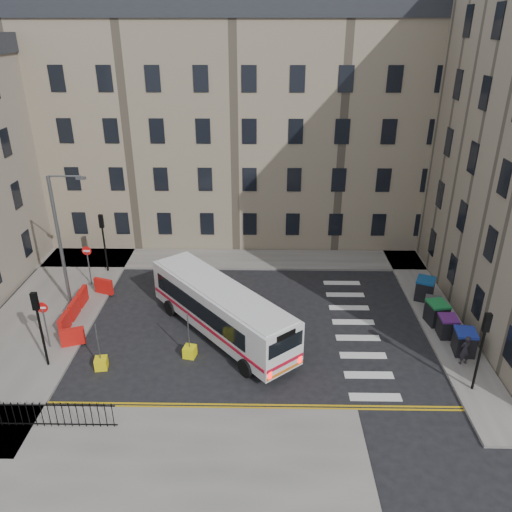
{
  "coord_description": "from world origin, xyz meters",
  "views": [
    {
      "loc": [
        -1.22,
        -24.2,
        15.68
      ],
      "look_at": [
        -1.67,
        2.93,
        3.0
      ],
      "focal_mm": 35.0,
      "sensor_mm": 36.0,
      "label": 1
    }
  ],
  "objects_px": {
    "streetlamp": "(59,240)",
    "wheelie_bin_d": "(432,307)",
    "wheelie_bin_e": "(425,289)",
    "bus": "(221,308)",
    "wheelie_bin_b": "(447,326)",
    "bollard_yellow": "(101,363)",
    "wheelie_bin_a": "(464,342)",
    "wheelie_bin_c": "(437,313)",
    "bollard_chevron": "(190,352)",
    "pedestrian": "(465,350)"
  },
  "relations": [
    {
      "from": "wheelie_bin_e",
      "to": "wheelie_bin_c",
      "type": "bearing_deg",
      "value": -68.19
    },
    {
      "from": "bus",
      "to": "bollard_chevron",
      "type": "relative_size",
      "value": 15.97
    },
    {
      "from": "bus",
      "to": "bollard_chevron",
      "type": "distance_m",
      "value": 2.9
    },
    {
      "from": "bus",
      "to": "wheelie_bin_b",
      "type": "bearing_deg",
      "value": -40.76
    },
    {
      "from": "wheelie_bin_a",
      "to": "wheelie_bin_d",
      "type": "xyz_separation_m",
      "value": [
        -0.57,
        3.59,
        -0.09
      ]
    },
    {
      "from": "wheelie_bin_b",
      "to": "bollard_yellow",
      "type": "xyz_separation_m",
      "value": [
        -18.09,
        -2.96,
        -0.44
      ]
    },
    {
      "from": "pedestrian",
      "to": "streetlamp",
      "type": "bearing_deg",
      "value": -29.92
    },
    {
      "from": "bus",
      "to": "bollard_yellow",
      "type": "distance_m",
      "value": 6.7
    },
    {
      "from": "wheelie_bin_a",
      "to": "pedestrian",
      "type": "bearing_deg",
      "value": -102.72
    },
    {
      "from": "bus",
      "to": "wheelie_bin_d",
      "type": "xyz_separation_m",
      "value": [
        12.13,
        1.87,
        -0.94
      ]
    },
    {
      "from": "wheelie_bin_b",
      "to": "wheelie_bin_c",
      "type": "bearing_deg",
      "value": 99.05
    },
    {
      "from": "bus",
      "to": "wheelie_bin_c",
      "type": "distance_m",
      "value": 12.23
    },
    {
      "from": "wheelie_bin_e",
      "to": "bollard_yellow",
      "type": "bearing_deg",
      "value": -134.23
    },
    {
      "from": "bus",
      "to": "pedestrian",
      "type": "relative_size",
      "value": 5.94
    },
    {
      "from": "bollard_yellow",
      "to": "streetlamp",
      "type": "bearing_deg",
      "value": 121.43
    },
    {
      "from": "pedestrian",
      "to": "wheelie_bin_a",
      "type": "bearing_deg",
      "value": -124.84
    },
    {
      "from": "streetlamp",
      "to": "wheelie_bin_c",
      "type": "relative_size",
      "value": 6.03
    },
    {
      "from": "wheelie_bin_a",
      "to": "pedestrian",
      "type": "relative_size",
      "value": 0.8
    },
    {
      "from": "wheelie_bin_d",
      "to": "streetlamp",
      "type": "bearing_deg",
      "value": -162.58
    },
    {
      "from": "wheelie_bin_d",
      "to": "bollard_yellow",
      "type": "bearing_deg",
      "value": -144.12
    },
    {
      "from": "bollard_yellow",
      "to": "wheelie_bin_a",
      "type": "bearing_deg",
      "value": 4.41
    },
    {
      "from": "wheelie_bin_a",
      "to": "bus",
      "type": "bearing_deg",
      "value": 178.82
    },
    {
      "from": "streetlamp",
      "to": "wheelie_bin_d",
      "type": "bearing_deg",
      "value": -2.79
    },
    {
      "from": "wheelie_bin_b",
      "to": "pedestrian",
      "type": "distance_m",
      "value": 2.48
    },
    {
      "from": "wheelie_bin_b",
      "to": "wheelie_bin_d",
      "type": "height_order",
      "value": "wheelie_bin_b"
    },
    {
      "from": "wheelie_bin_d",
      "to": "bollard_chevron",
      "type": "bearing_deg",
      "value": -143.5
    },
    {
      "from": "wheelie_bin_a",
      "to": "wheelie_bin_c",
      "type": "height_order",
      "value": "wheelie_bin_c"
    },
    {
      "from": "wheelie_bin_c",
      "to": "bollard_yellow",
      "type": "height_order",
      "value": "wheelie_bin_c"
    },
    {
      "from": "streetlamp",
      "to": "bus",
      "type": "bearing_deg",
      "value": -17.19
    },
    {
      "from": "wheelie_bin_b",
      "to": "bollard_yellow",
      "type": "height_order",
      "value": "wheelie_bin_b"
    },
    {
      "from": "bus",
      "to": "bollard_chevron",
      "type": "height_order",
      "value": "bus"
    },
    {
      "from": "streetlamp",
      "to": "wheelie_bin_a",
      "type": "height_order",
      "value": "streetlamp"
    },
    {
      "from": "bus",
      "to": "bollard_yellow",
      "type": "relative_size",
      "value": 15.97
    },
    {
      "from": "wheelie_bin_d",
      "to": "bollard_chevron",
      "type": "distance_m",
      "value": 14.17
    },
    {
      "from": "wheelie_bin_b",
      "to": "wheelie_bin_c",
      "type": "relative_size",
      "value": 0.87
    },
    {
      "from": "wheelie_bin_a",
      "to": "bollard_chevron",
      "type": "height_order",
      "value": "wheelie_bin_a"
    },
    {
      "from": "wheelie_bin_c",
      "to": "wheelie_bin_d",
      "type": "xyz_separation_m",
      "value": [
        -0.03,
        0.76,
        -0.09
      ]
    },
    {
      "from": "wheelie_bin_e",
      "to": "bollard_yellow",
      "type": "height_order",
      "value": "wheelie_bin_e"
    },
    {
      "from": "bus",
      "to": "pedestrian",
      "type": "distance_m",
      "value": 12.67
    },
    {
      "from": "wheelie_bin_b",
      "to": "streetlamp",
      "type": "bearing_deg",
      "value": 172.88
    },
    {
      "from": "bus",
      "to": "wheelie_bin_e",
      "type": "height_order",
      "value": "bus"
    },
    {
      "from": "wheelie_bin_e",
      "to": "bollard_chevron",
      "type": "xyz_separation_m",
      "value": [
        -13.75,
        -5.99,
        -0.53
      ]
    },
    {
      "from": "streetlamp",
      "to": "bus",
      "type": "relative_size",
      "value": 0.85
    },
    {
      "from": "wheelie_bin_d",
      "to": "wheelie_bin_e",
      "type": "bearing_deg",
      "value": 105.74
    },
    {
      "from": "wheelie_bin_d",
      "to": "wheelie_bin_a",
      "type": "bearing_deg",
      "value": -60.78
    },
    {
      "from": "bollard_chevron",
      "to": "pedestrian",
      "type": "bearing_deg",
      "value": -2.3
    },
    {
      "from": "streetlamp",
      "to": "wheelie_bin_e",
      "type": "xyz_separation_m",
      "value": [
        21.75,
        0.96,
        -3.5
      ]
    },
    {
      "from": "wheelie_bin_a",
      "to": "wheelie_bin_b",
      "type": "bearing_deg",
      "value": 109.69
    },
    {
      "from": "wheelie_bin_c",
      "to": "pedestrian",
      "type": "height_order",
      "value": "pedestrian"
    },
    {
      "from": "wheelie_bin_e",
      "to": "bollard_chevron",
      "type": "bearing_deg",
      "value": -132.0
    }
  ]
}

